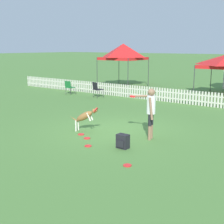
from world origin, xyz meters
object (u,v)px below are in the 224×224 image
Objects in this scene: handler_person at (150,108)px; backpack_on_grass at (123,141)px; frisbee_near_dog at (88,146)px; frisbee_midfield at (87,138)px; folding_chair_blue_left at (69,86)px; leaping_dog at (85,116)px; canopy_tent_main at (123,52)px; frisbee_far_scatter at (127,165)px; folding_chair_green_right at (97,88)px; frisbee_near_handler at (81,134)px.

backpack_on_grass is at bearing 158.89° from handler_person.
frisbee_midfield is at bearing 133.84° from frisbee_near_dog.
folding_chair_blue_left is at bearing 44.58° from handler_person.
frisbee_near_dog is at bearing 134.19° from handler_person.
frisbee_midfield is 0.25× the size of folding_chair_blue_left.
handler_person is at bearing 83.39° from backpack_on_grass.
frisbee_midfield is (0.63, -0.62, -0.55)m from leaping_dog.
leaping_dog is at bearing -60.93° from canopy_tent_main.
folding_chair_blue_left is (-8.87, 6.72, 0.31)m from backpack_on_grass.
handler_person is 2.73m from frisbee_far_scatter.
leaping_dog is (-2.30, -0.60, -0.49)m from handler_person.
handler_person is 1.81× the size of folding_chair_green_right.
folding_chair_green_right reaches higher than folding_chair_blue_left.
frisbee_far_scatter is 0.25× the size of folding_chair_blue_left.
frisbee_near_handler is (-2.15, -0.99, -1.04)m from handler_person.
handler_person is at bearing 24.70° from frisbee_near_handler.
frisbee_near_dog is 0.07× the size of canopy_tent_main.
handler_person is 7.75× the size of frisbee_near_handler.
folding_chair_blue_left is at bearing 20.51° from folding_chair_green_right.
handler_person is 13.84m from canopy_tent_main.
frisbee_near_dog is (-1.10, -1.81, -1.04)m from handler_person.
frisbee_midfield is (-1.67, -1.22, -1.04)m from handler_person.
handler_person is 2.43m from leaping_dog.
backpack_on_grass is (2.00, -0.33, 0.20)m from frisbee_near_handler.
backpack_on_grass is at bearing -54.97° from canopy_tent_main.
frisbee_far_scatter is at bearing -25.94° from frisbee_near_handler.
frisbee_far_scatter is at bearing -54.54° from canopy_tent_main.
leaping_dog is 7.63m from folding_chair_green_right.
frisbee_midfield is 8.52m from folding_chair_green_right.
canopy_tent_main is at bearing -54.07° from folding_chair_green_right.
backpack_on_grass is 14.91m from canopy_tent_main.
handler_person is 1.57m from backpack_on_grass.
frisbee_near_dog is 14.84m from canopy_tent_main.
folding_chair_blue_left reaches higher than frisbee_midfield.
frisbee_near_handler is at bearing 100.21° from handler_person.
folding_chair_green_right is (-7.61, 7.93, 0.55)m from frisbee_far_scatter.
folding_chair_green_right is at bearing 134.38° from backpack_on_grass.
handler_person is at bearing -51.29° from canopy_tent_main.
backpack_on_grass reaches higher than frisbee_near_handler.
leaping_dog is 2.29m from backpack_on_grass.
frisbee_near_handler is 9.40m from folding_chair_blue_left.
canopy_tent_main reaches higher than frisbee_far_scatter.
frisbee_near_handler is 0.07× the size of canopy_tent_main.
frisbee_near_handler is at bearing 135.04° from folding_chair_blue_left.
handler_person is 2.36m from frisbee_near_dog.
frisbee_near_dog is (1.05, -0.82, 0.00)m from frisbee_near_handler.
frisbee_far_scatter is 12.52m from folding_chair_blue_left.
leaping_dog is 9.02m from folding_chair_blue_left.
folding_chair_green_right is at bearing -178.87° from folding_chair_blue_left.
frisbee_near_handler is at bearing 154.06° from frisbee_far_scatter.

